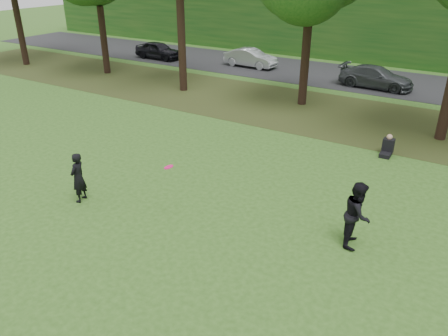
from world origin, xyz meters
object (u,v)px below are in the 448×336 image
(frisbee, at_px, (169,167))
(seated_person, at_px, (388,147))
(player_left, at_px, (78,178))
(player_right, at_px, (357,214))

(frisbee, xyz_separation_m, seated_person, (4.32, 8.20, -1.39))
(player_left, relative_size, player_right, 0.88)
(player_left, bearing_deg, seated_person, 126.01)
(player_left, height_order, player_right, player_right)
(player_right, xyz_separation_m, frisbee, (-4.97, -1.59, 0.78))
(frisbee, bearing_deg, player_left, -168.37)
(seated_person, bearing_deg, player_right, -85.05)
(player_left, distance_m, frisbee, 3.32)
(player_right, height_order, seated_person, player_right)
(player_left, relative_size, frisbee, 4.44)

